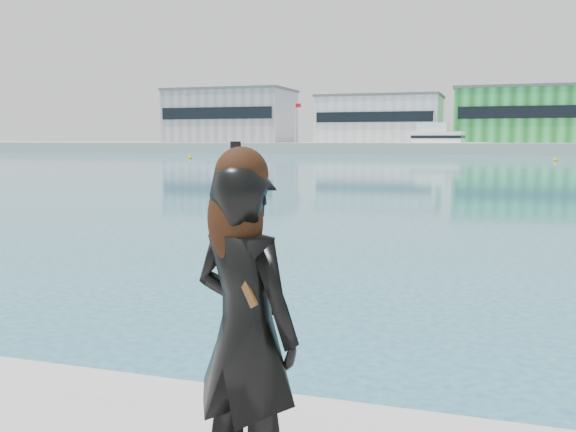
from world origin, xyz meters
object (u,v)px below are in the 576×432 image
Objects in this scene: buoy_far at (190,159)px; woman at (245,322)px; motor_yacht at (440,143)px; buoy_near at (555,161)px.

woman reaches higher than buoy_far.
motor_yacht is 48.98m from buoy_far.
motor_yacht is 8.82× the size of woman.
motor_yacht reaches higher than woman.
motor_yacht is at bearing 51.54° from buoy_far.
motor_yacht reaches higher than buoy_near.
buoy_far is 86.42m from woman.
buoy_near is (16.58, -33.85, -2.08)m from motor_yacht.
motor_yacht is 32.60× the size of buoy_near.
woman is (-7.93, -81.52, 1.73)m from buoy_near.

